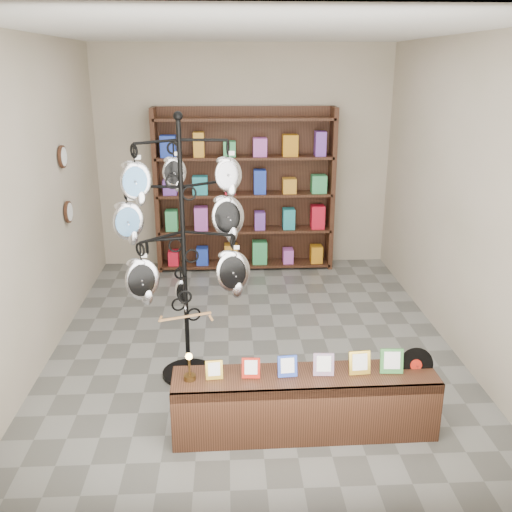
{
  "coord_description": "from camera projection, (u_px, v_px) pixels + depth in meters",
  "views": [
    {
      "loc": [
        -0.24,
        -5.32,
        2.73
      ],
      "look_at": [
        -0.02,
        -1.0,
        1.27
      ],
      "focal_mm": 40.0,
      "sensor_mm": 36.0,
      "label": 1
    }
  ],
  "objects": [
    {
      "name": "display_tree",
      "position": [
        183.0,
        232.0,
        4.84
      ],
      "size": [
        1.23,
        1.2,
        2.37
      ],
      "rotation": [
        0.0,
        0.0,
        0.24
      ],
      "color": "black",
      "rests_on": "ground"
    },
    {
      "name": "wall_clocks",
      "position": [
        65.0,
        185.0,
        6.1
      ],
      "size": [
        0.03,
        0.24,
        0.84
      ],
      "color": "black",
      "rests_on": "ground"
    },
    {
      "name": "ground",
      "position": [
        253.0,
        341.0,
        5.92
      ],
      "size": [
        5.0,
        5.0,
        0.0
      ],
      "primitive_type": "plane",
      "color": "slate",
      "rests_on": "ground"
    },
    {
      "name": "front_shelf",
      "position": [
        304.0,
        403.0,
        4.39
      ],
      "size": [
        2.02,
        0.44,
        0.71
      ],
      "rotation": [
        0.0,
        0.0,
        0.02
      ],
      "color": "black",
      "rests_on": "ground"
    },
    {
      "name": "back_shelving",
      "position": [
        245.0,
        195.0,
        7.76
      ],
      "size": [
        2.42,
        0.36,
        2.2
      ],
      "color": "black",
      "rests_on": "ground"
    },
    {
      "name": "room_envelope",
      "position": [
        252.0,
        163.0,
        5.33
      ],
      "size": [
        5.0,
        5.0,
        5.0
      ],
      "color": "#B4A391",
      "rests_on": "ground"
    }
  ]
}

